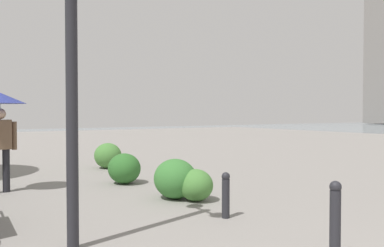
% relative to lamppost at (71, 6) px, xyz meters
% --- Properties ---
extents(lamppost, '(0.98, 0.28, 4.35)m').
position_rel_lamppost_xyz_m(lamppost, '(0.00, 0.00, 0.00)').
color(lamppost, '#232328').
rests_on(lamppost, ground).
extents(pedestrian, '(1.00, 1.00, 2.03)m').
position_rel_lamppost_xyz_m(pedestrian, '(4.09, 0.37, -1.26)').
color(pedestrian, black).
rests_on(pedestrian, ground).
extents(bollard_near, '(0.13, 0.13, 0.87)m').
position_rel_lamppost_xyz_m(bollard_near, '(-1.88, -2.34, -2.41)').
color(bollard_near, '#232328').
rests_on(bollard_near, ground).
extents(bollard_mid, '(0.13, 0.13, 0.71)m').
position_rel_lamppost_xyz_m(bollard_mid, '(0.13, -2.36, -2.49)').
color(bollard_mid, '#232328').
rests_on(bollard_mid, ground).
extents(shrub_low, '(0.69, 0.62, 0.58)m').
position_rel_lamppost_xyz_m(shrub_low, '(1.35, -2.59, -2.57)').
color(shrub_low, '#477F38').
rests_on(shrub_low, ground).
extents(shrub_round, '(0.81, 0.73, 0.69)m').
position_rel_lamppost_xyz_m(shrub_round, '(3.70, -2.14, -2.52)').
color(shrub_round, '#2D6628').
rests_on(shrub_round, ground).
extents(shrub_wide, '(0.88, 0.79, 0.75)m').
position_rel_lamppost_xyz_m(shrub_wide, '(1.73, -2.37, -2.49)').
color(shrub_wide, '#387533').
rests_on(shrub_wide, ground).
extents(shrub_tall, '(0.87, 0.78, 0.74)m').
position_rel_lamppost_xyz_m(shrub_tall, '(6.30, -2.68, -2.50)').
color(shrub_tall, '#477F38').
rests_on(shrub_tall, ground).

